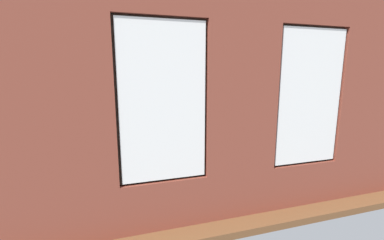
# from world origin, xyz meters

# --- Properties ---
(ground_plane) EXTENTS (6.91, 5.45, 0.10)m
(ground_plane) POSITION_xyz_m (0.00, 0.00, -0.05)
(ground_plane) COLOR brown
(brick_wall_with_windows) EXTENTS (6.31, 0.30, 3.37)m
(brick_wall_with_windows) POSITION_xyz_m (0.00, 2.35, 1.68)
(brick_wall_with_windows) COLOR brown
(brick_wall_with_windows) RESTS_ON ground_plane
(white_wall_right) EXTENTS (0.10, 4.45, 3.37)m
(white_wall_right) POSITION_xyz_m (3.10, 0.20, 1.68)
(white_wall_right) COLOR silver
(white_wall_right) RESTS_ON ground_plane
(couch_by_window) EXTENTS (1.86, 0.87, 0.80)m
(couch_by_window) POSITION_xyz_m (0.76, 1.70, 0.33)
(couch_by_window) COLOR black
(couch_by_window) RESTS_ON ground_plane
(couch_left) EXTENTS (1.00, 1.95, 0.80)m
(couch_left) POSITION_xyz_m (-2.45, 0.45, 0.33)
(couch_left) COLOR black
(couch_left) RESTS_ON ground_plane
(coffee_table) EXTENTS (1.29, 0.86, 0.41)m
(coffee_table) POSITION_xyz_m (0.25, -0.25, 0.36)
(coffee_table) COLOR #A87547
(coffee_table) RESTS_ON ground_plane
(cup_ceramic) EXTENTS (0.08, 0.08, 0.10)m
(cup_ceramic) POSITION_xyz_m (0.16, -0.12, 0.46)
(cup_ceramic) COLOR #B23D38
(cup_ceramic) RESTS_ON coffee_table
(candle_jar) EXTENTS (0.08, 0.08, 0.10)m
(candle_jar) POSITION_xyz_m (-0.10, -0.40, 0.46)
(candle_jar) COLOR #B7333D
(candle_jar) RESTS_ON coffee_table
(remote_silver) EXTENTS (0.18, 0.08, 0.02)m
(remote_silver) POSITION_xyz_m (0.25, -0.25, 0.42)
(remote_silver) COLOR #B2B2B7
(remote_silver) RESTS_ON coffee_table
(remote_black) EXTENTS (0.14, 0.16, 0.02)m
(remote_black) POSITION_xyz_m (0.64, -0.12, 0.42)
(remote_black) COLOR black
(remote_black) RESTS_ON coffee_table
(remote_gray) EXTENTS (0.10, 0.18, 0.02)m
(remote_gray) POSITION_xyz_m (0.42, -0.36, 0.42)
(remote_gray) COLOR #59595B
(remote_gray) RESTS_ON coffee_table
(media_console) EXTENTS (1.16, 0.42, 0.57)m
(media_console) POSITION_xyz_m (2.80, -0.25, 0.29)
(media_console) COLOR black
(media_console) RESTS_ON ground_plane
(tv_flatscreen) EXTENTS (1.24, 0.20, 0.87)m
(tv_flatscreen) POSITION_xyz_m (2.80, -0.25, 1.01)
(tv_flatscreen) COLOR black
(tv_flatscreen) RESTS_ON media_console
(papasan_chair) EXTENTS (1.16, 1.16, 0.71)m
(papasan_chair) POSITION_xyz_m (1.02, -1.39, 0.45)
(papasan_chair) COLOR olive
(papasan_chair) RESTS_ON ground_plane
(potted_plant_between_couches) EXTENTS (1.06, 1.08, 1.28)m
(potted_plant_between_couches) POSITION_xyz_m (-0.62, 1.64, 0.82)
(potted_plant_between_couches) COLOR beige
(potted_plant_between_couches) RESTS_ON ground_plane
(potted_plant_mid_room_small) EXTENTS (0.40, 0.40, 0.68)m
(potted_plant_mid_room_small) POSITION_xyz_m (-0.88, -1.02, 0.45)
(potted_plant_mid_room_small) COLOR beige
(potted_plant_mid_room_small) RESTS_ON ground_plane
(potted_plant_corner_far_left) EXTENTS (0.49, 0.49, 0.82)m
(potted_plant_corner_far_left) POSITION_xyz_m (-2.60, 1.80, 0.51)
(potted_plant_corner_far_left) COLOR beige
(potted_plant_corner_far_left) RESTS_ON ground_plane
(potted_plant_near_tv) EXTENTS (0.65, 0.65, 1.07)m
(potted_plant_near_tv) POSITION_xyz_m (2.25, 0.78, 0.70)
(potted_plant_near_tv) COLOR gray
(potted_plant_near_tv) RESTS_ON ground_plane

